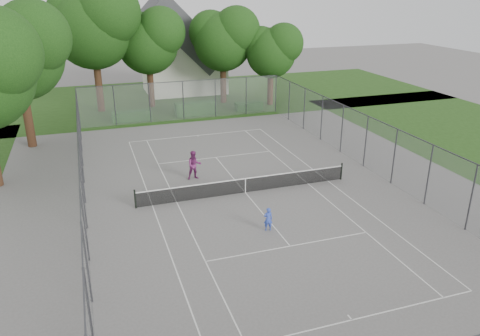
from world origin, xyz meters
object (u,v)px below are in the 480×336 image
object	(u,v)px
girl_player	(268,219)
house	(183,53)
tennis_net	(245,185)
woman_player	(194,165)

from	to	relation	value
girl_player	house	bearing A→B (deg)	-87.47
tennis_net	woman_player	size ratio (longest dim) A/B	6.95
house	girl_player	distance (m)	33.90
house	girl_player	xyz separation A→B (m)	(-3.10, -33.55, -3.69)
tennis_net	house	size ratio (longest dim) A/B	1.20
girl_player	tennis_net	bearing A→B (deg)	-87.41
tennis_net	house	xyz separation A→B (m)	(2.68, 28.93, 3.80)
tennis_net	girl_player	bearing A→B (deg)	-95.21
tennis_net	woman_player	distance (m)	3.86
house	woman_player	xyz separation A→B (m)	(-5.02, -25.89, -3.38)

